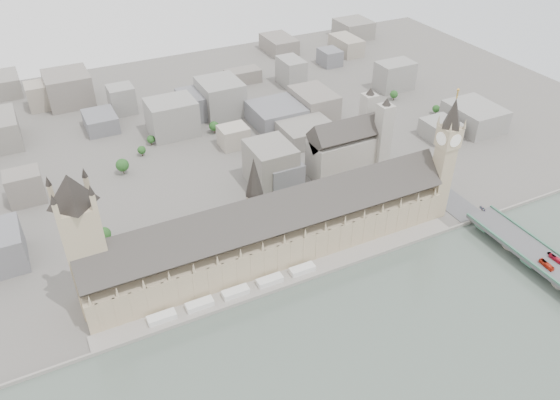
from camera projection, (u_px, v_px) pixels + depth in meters
name	position (u px, v px, depth m)	size (l,w,h in m)	color
ground	(285.00, 272.00, 381.25)	(900.00, 900.00, 0.00)	#595651
embankment_wall	(295.00, 284.00, 369.37)	(600.00, 1.50, 3.00)	gray
river_terrace	(290.00, 277.00, 375.17)	(270.00, 15.00, 2.00)	gray
terrace_tents	(236.00, 292.00, 359.20)	(118.00, 7.00, 4.00)	silver
palace_of_westminster	(272.00, 231.00, 382.75)	(265.00, 40.73, 55.44)	gray
elizabeth_tower	(446.00, 151.00, 404.40)	(17.00, 17.00, 107.50)	gray
victoria_tower	(83.00, 238.00, 324.20)	(30.00, 30.00, 100.00)	gray
central_tower	(254.00, 188.00, 363.60)	(13.00, 13.00, 48.00)	tan
westminster_bridge	(553.00, 272.00, 373.27)	(25.00, 325.00, 10.25)	#474749
westminster_abbey	(349.00, 146.00, 477.28)	(68.00, 36.00, 64.00)	#A09A90
city_skyline_inland	(175.00, 110.00, 550.40)	(720.00, 360.00, 38.00)	gray
park_trees	(238.00, 221.00, 417.39)	(110.00, 30.00, 15.00)	#1C491A
red_bus_north	(546.00, 265.00, 369.66)	(2.71, 11.58, 3.22)	red
red_bus_south	(556.00, 259.00, 374.92)	(2.41, 10.28, 2.86)	red
car_silver	(551.00, 254.00, 379.82)	(1.66, 4.75, 1.57)	gray
car_approach	(483.00, 209.00, 424.62)	(2.25, 5.55, 1.61)	gray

